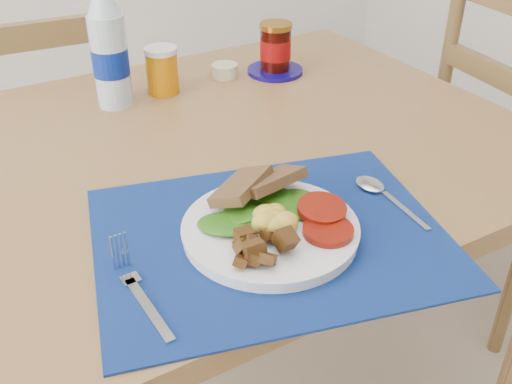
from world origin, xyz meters
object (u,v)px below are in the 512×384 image
chair_far (50,125)px  jam_on_saucer (275,51)px  breakfast_plate (269,227)px  water_bottle (110,54)px  juice_glass (162,72)px

chair_far → jam_on_saucer: 0.69m
chair_far → breakfast_plate: (0.10, -1.00, 0.24)m
water_bottle → jam_on_saucer: bearing=-2.0°
chair_far → water_bottle: bearing=101.8°
breakfast_plate → juice_glass: 0.57m
chair_far → breakfast_plate: 1.03m
water_bottle → juice_glass: size_ratio=2.64×
juice_glass → jam_on_saucer: bearing=-4.9°
breakfast_plate → water_bottle: water_bottle is taller
juice_glass → chair_far: bearing=111.9°
juice_glass → jam_on_saucer: size_ratio=0.73×
breakfast_plate → jam_on_saucer: size_ratio=1.92×
chair_far → jam_on_saucer: (0.44, -0.46, 0.27)m
breakfast_plate → jam_on_saucer: jam_on_saucer is taller
chair_far → juice_glass: bearing=115.5°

